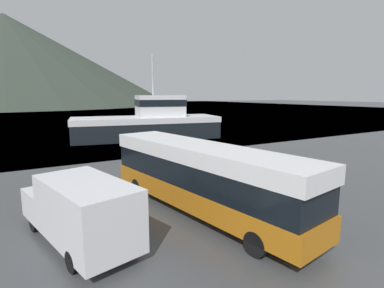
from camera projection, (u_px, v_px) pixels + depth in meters
water_surface at (43, 107)px, 128.44m from camera, size 240.00×240.00×0.00m
hill_backdrop at (7, 60)px, 157.90m from camera, size 172.21×172.21×46.78m
tour_bus at (201, 175)px, 13.54m from camera, size 4.23×11.75×3.16m
delivery_van at (80, 209)px, 10.77m from camera, size 3.51×6.52×2.46m
fishing_boat at (149, 122)px, 36.69m from camera, size 18.24×8.98×10.11m
storage_bin at (252, 165)px, 19.76m from camera, size 1.07×1.44×1.48m
mooring_bollard at (130, 158)px, 23.39m from camera, size 0.33×0.33×0.85m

